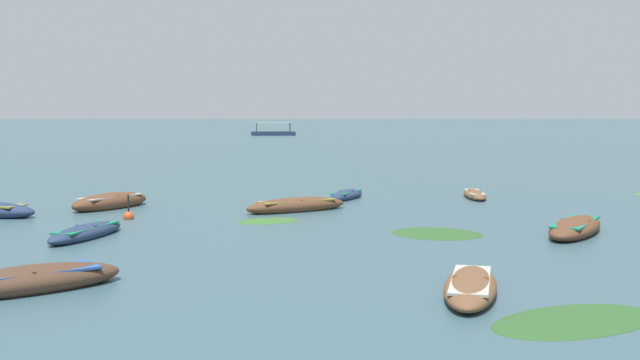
# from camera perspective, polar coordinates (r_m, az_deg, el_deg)

# --- Properties ---
(ground_plane) EXTENTS (6000.00, 6000.00, 0.00)m
(ground_plane) POSITION_cam_1_polar(r_m,az_deg,el_deg) (1506.88, -6.38, 4.72)
(ground_plane) COLOR #385660
(mountain_2) EXTENTS (1377.32, 1377.32, 424.53)m
(mountain_2) POSITION_cam_1_polar(r_m,az_deg,el_deg) (2316.22, -3.68, 10.05)
(mountain_2) COLOR #56665B
(mountain_2) RESTS_ON ground
(rowboat_2) EXTENTS (2.20, 3.76, 0.47)m
(rowboat_2) POSITION_cam_1_polar(r_m,az_deg,el_deg) (14.91, 11.45, -7.99)
(rowboat_2) COLOR brown
(rowboat_2) RESTS_ON ground
(rowboat_4) EXTENTS (1.36, 3.44, 0.40)m
(rowboat_4) POSITION_cam_1_polar(r_m,az_deg,el_deg) (32.38, 11.75, -1.10)
(rowboat_4) COLOR brown
(rowboat_4) RESTS_ON ground
(rowboat_5) EXTENTS (3.11, 3.71, 0.73)m
(rowboat_5) POSITION_cam_1_polar(r_m,az_deg,el_deg) (29.21, -15.74, -1.63)
(rowboat_5) COLOR brown
(rowboat_5) RESTS_ON ground
(rowboat_6) EXTENTS (3.85, 2.98, 0.62)m
(rowboat_6) POSITION_cam_1_polar(r_m,az_deg,el_deg) (15.99, -21.40, -7.20)
(rowboat_6) COLOR #4C3323
(rowboat_6) RESTS_ON ground
(rowboat_7) EXTENTS (2.21, 3.06, 0.46)m
(rowboat_7) POSITION_cam_1_polar(r_m,az_deg,el_deg) (31.35, 2.04, -1.16)
(rowboat_7) COLOR navy
(rowboat_7) RESTS_ON ground
(rowboat_8) EXTENTS (2.09, 3.67, 0.47)m
(rowboat_8) POSITION_cam_1_polar(r_m,az_deg,el_deg) (22.34, -17.45, -3.83)
(rowboat_8) COLOR navy
(rowboat_8) RESTS_ON ground
(rowboat_9) EXTENTS (4.15, 2.78, 0.63)m
(rowboat_9) POSITION_cam_1_polar(r_m,az_deg,el_deg) (27.24, -1.82, -1.98)
(rowboat_9) COLOR brown
(rowboat_9) RESTS_ON ground
(rowboat_10) EXTENTS (3.49, 4.09, 0.59)m
(rowboat_10) POSITION_cam_1_polar(r_m,az_deg,el_deg) (23.21, 18.95, -3.46)
(rowboat_10) COLOR brown
(rowboat_10) RESTS_ON ground
(ferry_0) EXTENTS (7.97, 2.62, 2.54)m
(ferry_0) POSITION_cam_1_polar(r_m,az_deg,el_deg) (135.35, -3.59, 3.61)
(ferry_0) COLOR navy
(ferry_0) RESTS_ON ground
(mooring_buoy) EXTENTS (0.37, 0.37, 0.93)m
(mooring_buoy) POSITION_cam_1_polar(r_m,az_deg,el_deg) (25.92, -14.43, -2.71)
(mooring_buoy) COLOR #DB4C1E
(mooring_buoy) RESTS_ON ground
(weed_patch_0) EXTENTS (3.82, 2.98, 0.14)m
(weed_patch_0) POSITION_cam_1_polar(r_m,az_deg,el_deg) (13.51, 18.94, -10.18)
(weed_patch_0) COLOR #2D5628
(weed_patch_0) RESTS_ON ground
(weed_patch_1) EXTENTS (2.45, 2.01, 0.14)m
(weed_patch_1) POSITION_cam_1_polar(r_m,az_deg,el_deg) (24.64, -3.95, -3.17)
(weed_patch_1) COLOR #38662D
(weed_patch_1) RESTS_ON ground
(weed_patch_2) EXTENTS (3.57, 3.46, 0.14)m
(weed_patch_2) POSITION_cam_1_polar(r_m,az_deg,el_deg) (22.26, 8.96, -4.09)
(weed_patch_2) COLOR #2D5628
(weed_patch_2) RESTS_ON ground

